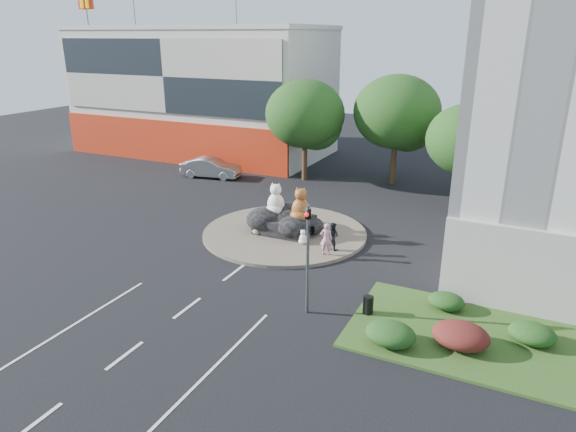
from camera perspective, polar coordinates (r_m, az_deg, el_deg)
name	(u,v)px	position (r m, az deg, el deg)	size (l,w,h in m)	color
ground	(187,308)	(23.86, -11.13, -10.01)	(120.00, 120.00, 0.00)	black
roundabout_island	(285,233)	(31.53, -0.37, -1.88)	(10.00, 10.00, 0.20)	brown
rock_plinth	(285,224)	(31.33, -0.37, -0.94)	(3.20, 2.60, 0.90)	black
shophouse_block	(203,91)	(54.26, -9.47, 13.57)	(25.20, 12.30, 17.40)	beige
grass_verge	(476,338)	(22.57, 20.13, -12.61)	(10.00, 6.00, 0.12)	#294617
tree_left	(306,117)	(42.43, 2.03, 10.92)	(6.46, 6.46, 8.27)	#382314
tree_mid	(398,116)	(42.04, 12.09, 10.85)	(6.84, 6.84, 8.76)	#382314
tree_right	(469,143)	(37.29, 19.49, 7.65)	(5.70, 5.70, 7.30)	#382314
hedge_near_green	(391,334)	(20.95, 11.32, -12.73)	(2.00, 1.60, 0.90)	#183812
hedge_red	(461,336)	(21.46, 18.64, -12.47)	(2.20, 1.76, 0.99)	#4C1614
hedge_mid_green	(532,334)	(22.78, 25.49, -11.72)	(1.80, 1.44, 0.81)	#183812
hedge_back_green	(446,301)	(24.04, 17.17, -9.02)	(1.60, 1.28, 0.72)	#183812
traffic_light	(310,237)	(21.49, 2.47, -2.33)	(0.44, 1.24, 5.00)	#595B60
street_lamp	(520,201)	(25.37, 24.42, 1.58)	(2.34, 0.22, 8.06)	#595B60
cat_white	(276,199)	(31.37, -1.36, 1.94)	(1.23, 1.07, 2.05)	white
cat_tabby	(301,204)	(30.29, 1.43, 1.35)	(1.27, 1.10, 2.12)	#C45528
kitten_calico	(257,226)	(30.97, -3.46, -1.14)	(0.59, 0.51, 0.99)	silver
kitten_white	(303,236)	(29.53, 1.67, -2.28)	(0.53, 0.46, 0.88)	white
pedestrian_pink	(326,239)	(27.98, 4.27, -2.57)	(0.66, 0.44, 1.82)	#D18794
pedestrian_dark	(333,236)	(28.74, 4.97, -2.22)	(0.77, 0.60, 1.59)	black
parked_car	(211,168)	(44.49, -8.55, 5.33)	(1.78, 5.10, 1.68)	#98999F
litter_bin	(368,305)	(22.89, 8.89, -9.72)	(0.45, 0.45, 0.80)	black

